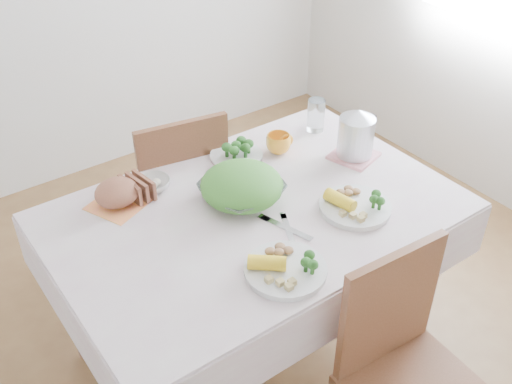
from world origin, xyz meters
TOP-DOWN VIEW (x-y plane):
  - floor at (0.00, 0.00)m, footprint 3.60×3.60m
  - dining_table at (0.00, 0.00)m, footprint 1.40×0.90m
  - tablecloth at (0.00, 0.00)m, footprint 1.50×1.00m
  - chair_far at (-0.01, 0.65)m, footprint 0.49×0.49m
  - salad_bowl at (-0.00, 0.08)m, footprint 0.33×0.33m
  - dinner_plate_left at (-0.12, -0.34)m, footprint 0.38×0.38m
  - dinner_plate_right at (0.30, -0.22)m, footprint 0.32×0.32m
  - broccoli_plate at (0.14, 0.33)m, footprint 0.24×0.24m
  - napkin at (-0.40, 0.33)m, footprint 0.25×0.25m
  - bread_loaf at (-0.40, 0.33)m, footprint 0.17×0.16m
  - fruit_bowl at (-0.25, 0.34)m, footprint 0.17×0.17m
  - yellow_mug at (0.32, 0.27)m, footprint 0.14×0.14m
  - glass_tumbler at (0.57, 0.33)m, footprint 0.10×0.10m
  - pink_tray at (0.55, 0.05)m, footprint 0.22×0.22m
  - electric_kettle at (0.55, 0.05)m, footprint 0.17×0.17m
  - fork_left at (0.02, -0.16)m, footprint 0.09×0.22m
  - fork_right at (0.02, -0.17)m, footprint 0.10×0.18m
  - knife at (-0.12, -0.31)m, footprint 0.20×0.09m

SIDE VIEW (x-z plane):
  - floor at x=0.00m, z-range 0.00..0.00m
  - dining_table at x=0.00m, z-range 0.00..0.75m
  - chair_far at x=-0.01m, z-range 0.00..0.93m
  - tablecloth at x=0.00m, z-range 0.75..0.76m
  - napkin at x=-0.40m, z-range 0.76..0.77m
  - fork_left at x=0.02m, z-range 0.76..0.77m
  - fork_right at x=0.02m, z-range 0.76..0.77m
  - knife at x=-0.12m, z-range 0.76..0.77m
  - pink_tray at x=0.55m, z-range 0.76..0.78m
  - broccoli_plate at x=0.14m, z-range 0.76..0.78m
  - dinner_plate_left at x=-0.12m, z-range 0.76..0.78m
  - dinner_plate_right at x=0.30m, z-range 0.76..0.78m
  - fruit_bowl at x=-0.25m, z-range 0.76..0.80m
  - salad_bowl at x=0.00m, z-range 0.76..0.83m
  - yellow_mug at x=0.32m, z-range 0.76..0.85m
  - bread_loaf at x=-0.40m, z-range 0.77..0.87m
  - glass_tumbler at x=0.57m, z-range 0.75..0.90m
  - electric_kettle at x=0.55m, z-range 0.78..0.99m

